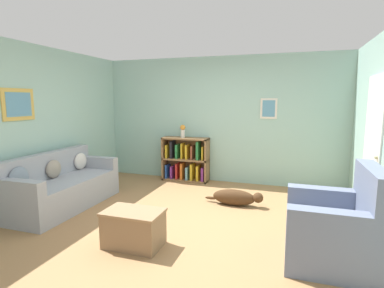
{
  "coord_description": "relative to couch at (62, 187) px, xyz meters",
  "views": [
    {
      "loc": [
        1.41,
        -3.89,
        1.72
      ],
      "look_at": [
        0.0,
        0.4,
        1.05
      ],
      "focal_mm": 28.0,
      "sensor_mm": 36.0,
      "label": 1
    }
  ],
  "objects": [
    {
      "name": "bookshelf",
      "position": [
        1.36,
        2.15,
        0.11
      ],
      "size": [
        0.99,
        0.32,
        0.93
      ],
      "color": "olive",
      "rests_on": "ground_plane"
    },
    {
      "name": "coffee_table",
      "position": [
        1.75,
        -0.82,
        -0.1
      ],
      "size": [
        0.69,
        0.44,
        0.43
      ],
      "color": "#846647",
      "rests_on": "ground_plane"
    },
    {
      "name": "wall_left",
      "position": [
        -0.52,
        0.11,
        0.98
      ],
      "size": [
        0.13,
        5.0,
        2.6
      ],
      "color": "#93BCB2",
      "rests_on": "ground_plane"
    },
    {
      "name": "ground_plane",
      "position": [
        2.03,
        0.11,
        -0.33
      ],
      "size": [
        14.0,
        14.0,
        0.0
      ],
      "primitive_type": "plane",
      "color": "#997047"
    },
    {
      "name": "vase",
      "position": [
        1.3,
        2.13,
        0.76
      ],
      "size": [
        0.11,
        0.11,
        0.27
      ],
      "color": "silver",
      "rests_on": "bookshelf"
    },
    {
      "name": "dog",
      "position": [
        2.65,
        0.93,
        -0.19
      ],
      "size": [
        0.97,
        0.24,
        0.26
      ],
      "color": "#472D19",
      "rests_on": "ground_plane"
    },
    {
      "name": "recliner_chair",
      "position": [
        3.97,
        -0.46,
        0.04
      ],
      "size": [
        0.9,
        0.95,
        1.05
      ],
      "color": "slate",
      "rests_on": "ground_plane"
    },
    {
      "name": "wall_back",
      "position": [
        2.04,
        2.36,
        0.97
      ],
      "size": [
        5.6,
        0.13,
        2.6
      ],
      "color": "#93BCB2",
      "rests_on": "ground_plane"
    },
    {
      "name": "couch",
      "position": [
        0.0,
        0.0,
        0.0
      ],
      "size": [
        0.8,
        1.87,
        0.87
      ],
      "color": "#9399A3",
      "rests_on": "ground_plane"
    }
  ]
}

